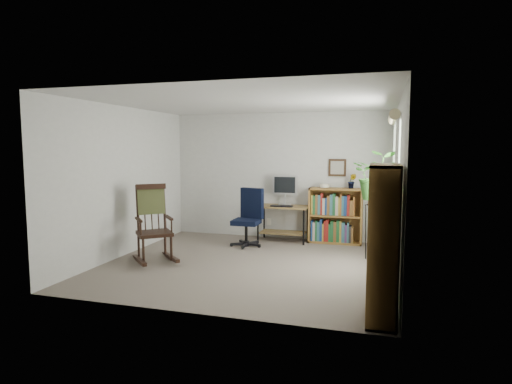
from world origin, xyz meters
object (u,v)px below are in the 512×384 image
(desk, at_px, (283,224))
(low_bookshelf, at_px, (335,216))
(rocking_chair, at_px, (154,223))
(tall_bookshelf, at_px, (383,243))
(office_chair, at_px, (246,217))

(desk, bearing_deg, low_bookshelf, 7.19)
(desk, xyz_separation_m, low_bookshelf, (0.95, 0.12, 0.17))
(rocking_chair, height_order, low_bookshelf, rocking_chair)
(desk, distance_m, tall_bookshelf, 3.78)
(rocking_chair, xyz_separation_m, tall_bookshelf, (3.35, -1.35, 0.19))
(office_chair, height_order, low_bookshelf, office_chair)
(desk, height_order, tall_bookshelf, tall_bookshelf)
(low_bookshelf, bearing_deg, rocking_chair, -140.62)
(office_chair, xyz_separation_m, rocking_chair, (-1.04, -1.37, 0.08))
(desk, distance_m, low_bookshelf, 0.97)
(low_bookshelf, xyz_separation_m, tall_bookshelf, (0.82, -3.42, 0.28))
(desk, distance_m, office_chair, 0.81)
(desk, relative_size, tall_bookshelf, 0.59)
(office_chair, distance_m, rocking_chair, 1.72)
(low_bookshelf, bearing_deg, tall_bookshelf, -76.44)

